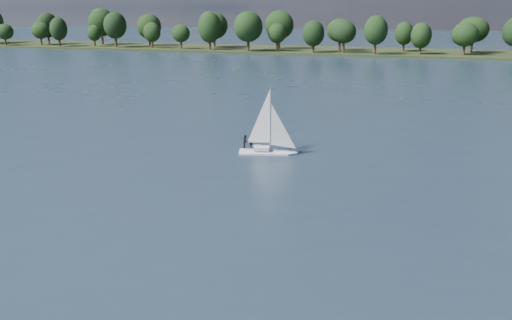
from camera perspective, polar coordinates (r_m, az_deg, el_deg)
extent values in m
plane|color=#233342|center=(108.96, 13.73, 5.94)|extent=(700.00, 700.00, 0.00)
cube|color=black|center=(220.18, 16.21, 10.16)|extent=(660.00, 40.00, 1.50)
cube|color=silver|center=(65.85, 0.94, 0.61)|extent=(6.36, 3.12, 0.72)
cube|color=silver|center=(65.68, 0.94, 1.22)|extent=(2.01, 1.48, 0.45)
cylinder|color=silver|center=(64.96, 0.95, 4.11)|extent=(0.11, 0.11, 7.21)
imported|color=black|center=(66.44, -0.48, 1.92)|extent=(0.38, 0.57, 1.55)
imported|color=black|center=(66.12, -1.05, 1.85)|extent=(0.64, 0.80, 1.55)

